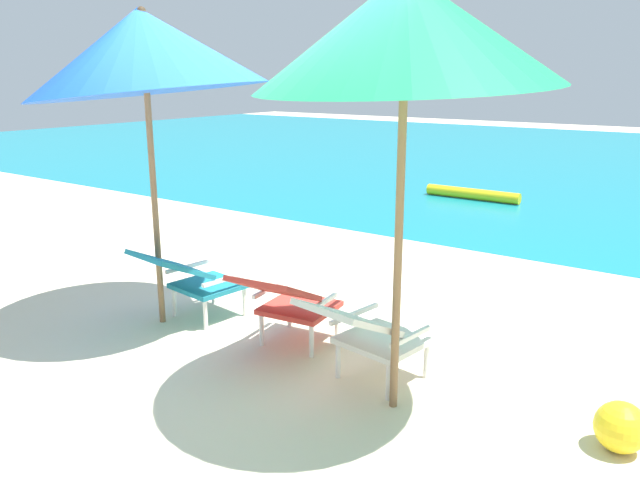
% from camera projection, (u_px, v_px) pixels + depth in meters
% --- Properties ---
extents(ground_plane, '(40.00, 40.00, 0.00)m').
position_uv_depth(ground_plane, '(484.00, 237.00, 8.07)').
color(ground_plane, beige).
extents(ocean_band, '(40.00, 18.00, 0.01)m').
position_uv_depth(ocean_band, '(616.00, 164.00, 14.61)').
color(ocean_band, teal).
rests_on(ocean_band, ground_plane).
extents(swim_buoy, '(1.60, 0.18, 0.18)m').
position_uv_depth(swim_buoy, '(472.00, 194.00, 10.46)').
color(swim_buoy, yellow).
rests_on(swim_buoy, ocean_band).
extents(lounge_chair_left, '(0.64, 0.94, 0.68)m').
position_uv_depth(lounge_chair_left, '(191.00, 276.00, 5.22)').
color(lounge_chair_left, teal).
rests_on(lounge_chair_left, ground_plane).
extents(lounge_chair_center, '(0.64, 0.94, 0.68)m').
position_uv_depth(lounge_chair_center, '(288.00, 299.00, 4.68)').
color(lounge_chair_center, red).
rests_on(lounge_chair_center, ground_plane).
extents(lounge_chair_right, '(0.66, 0.94, 0.68)m').
position_uv_depth(lounge_chair_right, '(367.00, 331.00, 4.11)').
color(lounge_chair_right, silver).
rests_on(lounge_chair_right, ground_plane).
extents(beach_umbrella_left, '(2.43, 2.40, 2.61)m').
position_uv_depth(beach_umbrella_left, '(144.00, 51.00, 4.75)').
color(beach_umbrella_left, olive).
rests_on(beach_umbrella_left, ground_plane).
extents(beach_umbrella_right, '(2.12, 2.14, 2.62)m').
position_uv_depth(beach_umbrella_right, '(406.00, 31.00, 3.39)').
color(beach_umbrella_right, olive).
rests_on(beach_umbrella_right, ground_plane).
extents(beach_ball, '(0.29, 0.29, 0.29)m').
position_uv_depth(beach_ball, '(621.00, 427.00, 3.47)').
color(beach_ball, yellow).
rests_on(beach_ball, ground_plane).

